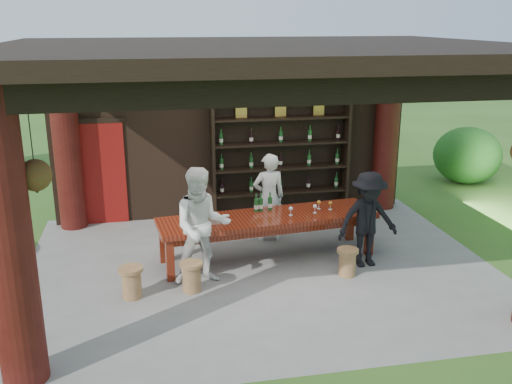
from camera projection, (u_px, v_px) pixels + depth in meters
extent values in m
plane|color=#2D5119|center=(261.00, 267.00, 9.18)|extent=(90.00, 90.00, 0.00)
cube|color=slate|center=(261.00, 270.00, 9.19)|extent=(7.40, 5.90, 0.10)
cube|color=black|center=(233.00, 134.00, 11.28)|extent=(7.00, 0.18, 3.30)
cube|color=maroon|center=(100.00, 173.00, 10.90)|extent=(0.95, 0.06, 2.00)
cylinder|color=#380C0A|center=(8.00, 241.00, 5.87)|extent=(0.50, 0.50, 3.30)
cylinder|color=#380C0A|center=(66.00, 142.00, 10.51)|extent=(0.50, 0.50, 3.30)
cylinder|color=#380C0A|center=(387.00, 130.00, 11.67)|extent=(0.50, 0.50, 3.30)
cube|color=black|center=(307.00, 87.00, 6.01)|extent=(6.70, 0.35, 0.35)
cube|color=black|center=(33.00, 72.00, 7.68)|extent=(0.30, 5.20, 0.30)
cube|color=black|center=(460.00, 65.00, 8.84)|extent=(0.30, 5.20, 0.30)
cube|color=black|center=(261.00, 50.00, 8.19)|extent=(7.50, 6.00, 0.20)
cylinder|color=black|center=(31.00, 143.00, 5.82)|extent=(0.01, 0.01, 0.75)
cone|color=black|center=(36.00, 185.00, 5.96)|extent=(0.32, 0.32, 0.18)
sphere|color=#1E5919|center=(35.00, 175.00, 5.93)|extent=(0.34, 0.34, 0.34)
cube|color=#53150B|center=(268.00, 218.00, 9.33)|extent=(3.68, 1.31, 0.08)
cube|color=#53150B|center=(268.00, 224.00, 9.35)|extent=(3.47, 1.14, 0.12)
cube|color=#53150B|center=(170.00, 260.00, 8.63)|extent=(0.13, 0.13, 0.67)
cube|color=#53150B|center=(369.00, 236.00, 9.58)|extent=(0.13, 0.13, 0.67)
cube|color=#53150B|center=(163.00, 243.00, 9.29)|extent=(0.13, 0.13, 0.67)
cube|color=#53150B|center=(350.00, 222.00, 10.25)|extent=(0.13, 0.13, 0.67)
cylinder|color=brown|center=(192.00, 278.00, 8.33)|extent=(0.27, 0.27, 0.40)
cylinder|color=brown|center=(191.00, 264.00, 8.27)|extent=(0.34, 0.34, 0.05)
cylinder|color=brown|center=(347.00, 264.00, 8.84)|extent=(0.26, 0.26, 0.39)
cylinder|color=brown|center=(348.00, 251.00, 8.78)|extent=(0.33, 0.33, 0.05)
cylinder|color=brown|center=(132.00, 284.00, 8.14)|extent=(0.28, 0.28, 0.41)
cylinder|color=brown|center=(131.00, 269.00, 8.07)|extent=(0.35, 0.35, 0.06)
imported|color=silver|center=(269.00, 198.00, 10.10)|extent=(0.61, 0.43, 1.60)
imported|color=white|center=(202.00, 226.00, 8.44)|extent=(0.88, 0.69, 1.79)
imported|color=black|center=(368.00, 220.00, 9.05)|extent=(1.05, 0.66, 1.56)
cube|color=#BF6672|center=(211.00, 219.00, 8.96)|extent=(0.28, 0.21, 0.14)
ellipsoid|color=#194C14|center=(467.00, 159.00, 13.76)|extent=(1.60, 1.60, 1.36)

